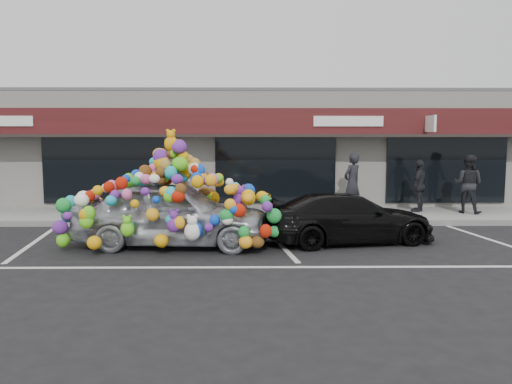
{
  "coord_description": "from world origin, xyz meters",
  "views": [
    {
      "loc": [
        2.13,
        -11.95,
        2.52
      ],
      "look_at": [
        2.28,
        1.4,
        1.11
      ],
      "focal_mm": 35.0,
      "sensor_mm": 36.0,
      "label": 1
    }
  ],
  "objects_px": {
    "pedestrian_a": "(352,183)",
    "pedestrian_b": "(468,184)",
    "black_sedan": "(349,218)",
    "toy_car": "(173,206)",
    "pedestrian_c": "(419,186)"
  },
  "relations": [
    {
      "from": "pedestrian_a",
      "to": "pedestrian_c",
      "type": "height_order",
      "value": "pedestrian_a"
    },
    {
      "from": "pedestrian_a",
      "to": "pedestrian_b",
      "type": "bearing_deg",
      "value": 137.57
    },
    {
      "from": "pedestrian_a",
      "to": "pedestrian_c",
      "type": "distance_m",
      "value": 2.24
    },
    {
      "from": "black_sedan",
      "to": "pedestrian_b",
      "type": "height_order",
      "value": "pedestrian_b"
    },
    {
      "from": "black_sedan",
      "to": "pedestrian_c",
      "type": "relative_size",
      "value": 2.45
    },
    {
      "from": "black_sedan",
      "to": "pedestrian_a",
      "type": "xyz_separation_m",
      "value": [
        0.92,
        4.11,
        0.51
      ]
    },
    {
      "from": "pedestrian_b",
      "to": "pedestrian_a",
      "type": "bearing_deg",
      "value": 34.65
    },
    {
      "from": "toy_car",
      "to": "black_sedan",
      "type": "bearing_deg",
      "value": -81.5
    },
    {
      "from": "black_sedan",
      "to": "toy_car",
      "type": "bearing_deg",
      "value": 83.37
    },
    {
      "from": "toy_car",
      "to": "pedestrian_a",
      "type": "xyz_separation_m",
      "value": [
        5.16,
        4.47,
        0.15
      ]
    },
    {
      "from": "toy_car",
      "to": "pedestrian_c",
      "type": "height_order",
      "value": "toy_car"
    },
    {
      "from": "pedestrian_a",
      "to": "pedestrian_b",
      "type": "xyz_separation_m",
      "value": [
        3.7,
        -0.22,
        -0.02
      ]
    },
    {
      "from": "pedestrian_a",
      "to": "pedestrian_c",
      "type": "relative_size",
      "value": 1.13
    },
    {
      "from": "pedestrian_a",
      "to": "pedestrian_b",
      "type": "relative_size",
      "value": 1.03
    },
    {
      "from": "toy_car",
      "to": "pedestrian_c",
      "type": "distance_m",
      "value": 8.69
    }
  ]
}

